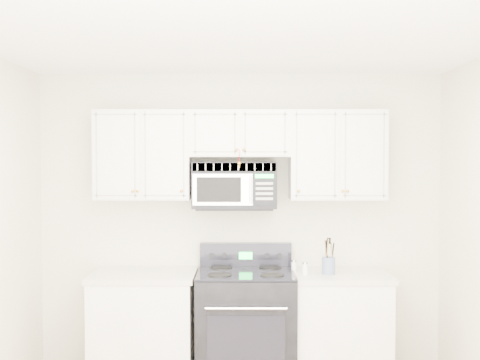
{
  "coord_description": "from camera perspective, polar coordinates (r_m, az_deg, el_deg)",
  "views": [
    {
      "loc": [
        0.02,
        -3.51,
        1.87
      ],
      "look_at": [
        0.0,
        1.3,
        1.69
      ],
      "focal_mm": 45.0,
      "sensor_mm": 36.0,
      "label": 1
    }
  ],
  "objects": [
    {
      "name": "upper_cabinets",
      "position": [
        5.1,
        0.01,
        2.81
      ],
      "size": [
        2.44,
        0.37,
        0.75
      ],
      "color": "silver",
      "rests_on": "ground"
    },
    {
      "name": "shaker_pepper",
      "position": [
        4.96,
        6.19,
        -8.33
      ],
      "size": [
        0.04,
        0.04,
        0.11
      ],
      "color": "white",
      "rests_on": "base_cabinet_right"
    },
    {
      "name": "shaker_salt",
      "position": [
        5.08,
        5.14,
        -8.11
      ],
      "size": [
        0.04,
        0.04,
        0.1
      ],
      "color": "white",
      "rests_on": "base_cabinet_right"
    },
    {
      "name": "base_cabinet_left",
      "position": [
        5.22,
        -9.08,
        -13.99
      ],
      "size": [
        0.86,
        0.65,
        0.92
      ],
      "color": "silver",
      "rests_on": "ground"
    },
    {
      "name": "utensil_crock",
      "position": [
        5.02,
        8.39,
        -7.94
      ],
      "size": [
        0.11,
        0.11,
        0.29
      ],
      "color": "slate",
      "rests_on": "base_cabinet_right"
    },
    {
      "name": "room",
      "position": [
        3.56,
        -0.08,
        -7.13
      ],
      "size": [
        3.51,
        3.51,
        2.61
      ],
      "color": "brown",
      "rests_on": "ground"
    },
    {
      "name": "base_cabinet_right",
      "position": [
        5.21,
        9.1,
        -14.01
      ],
      "size": [
        0.86,
        0.65,
        0.92
      ],
      "color": "silver",
      "rests_on": "ground"
    },
    {
      "name": "range",
      "position": [
        5.12,
        0.56,
        -13.62
      ],
      "size": [
        0.8,
        0.72,
        1.13
      ],
      "color": "black",
      "rests_on": "ground"
    },
    {
      "name": "microwave",
      "position": [
        5.09,
        -0.53,
        -0.45
      ],
      "size": [
        0.7,
        0.4,
        0.39
      ],
      "color": "black",
      "rests_on": "ground"
    }
  ]
}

